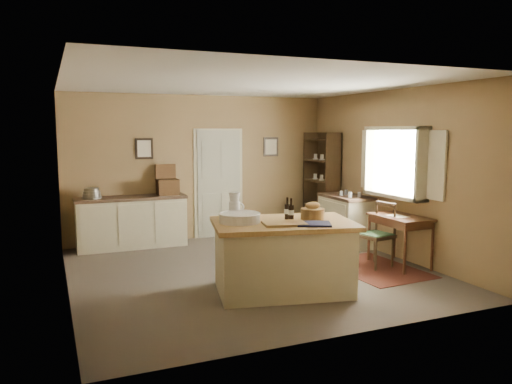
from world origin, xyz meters
TOP-DOWN VIEW (x-y plane):
  - ground at (0.00, 0.00)m, footprint 5.00×5.00m
  - wall_back at (0.00, 2.50)m, footprint 5.00×0.10m
  - wall_front at (0.00, -2.50)m, footprint 5.00×0.10m
  - wall_left at (-2.50, 0.00)m, footprint 0.10×5.00m
  - wall_right at (2.50, 0.00)m, footprint 0.10×5.00m
  - ceiling at (0.00, 0.00)m, footprint 5.00×5.00m
  - door at (0.35, 2.47)m, footprint 0.97×0.06m
  - framed_prints at (0.20, 2.48)m, footprint 2.82×0.02m
  - window at (2.42, -0.20)m, footprint 0.25×1.99m
  - work_island at (0.03, -1.00)m, footprint 1.95×1.49m
  - sideboard at (-1.34, 2.20)m, footprint 1.90×0.54m
  - rug at (1.75, -0.59)m, footprint 1.18×1.66m
  - writing_desk at (2.20, -0.59)m, footprint 0.57×0.94m
  - desk_chair at (1.83, -0.50)m, footprint 0.52×0.52m
  - right_cabinet at (2.20, 0.89)m, footprint 0.59×1.06m
  - shelving_unit at (2.35, 1.95)m, footprint 0.34×0.90m

SIDE VIEW (x-z plane):
  - ground at x=0.00m, z-range 0.00..0.00m
  - rug at x=1.75m, z-range 0.00..0.01m
  - right_cabinet at x=2.20m, z-range -0.04..0.95m
  - desk_chair at x=1.83m, z-range 0.00..0.95m
  - sideboard at x=-1.34m, z-range -0.11..1.07m
  - work_island at x=0.03m, z-range -0.12..1.08m
  - writing_desk at x=2.20m, z-range 0.26..1.08m
  - shelving_unit at x=2.35m, z-range 0.00..2.00m
  - door at x=0.35m, z-range 0.00..2.11m
  - wall_back at x=0.00m, z-range 0.00..2.70m
  - wall_front at x=0.00m, z-range 0.00..2.70m
  - wall_left at x=-2.50m, z-range 0.00..2.70m
  - wall_right at x=2.50m, z-range 0.00..2.70m
  - window at x=2.42m, z-range 0.99..2.11m
  - framed_prints at x=0.20m, z-range 1.53..1.91m
  - ceiling at x=0.00m, z-range 2.70..2.70m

